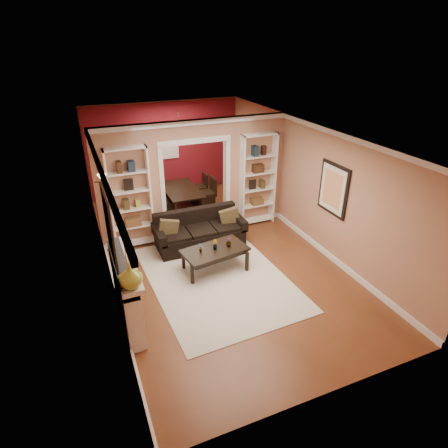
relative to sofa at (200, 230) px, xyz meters
name	(u,v)px	position (x,y,z in m)	size (l,w,h in m)	color
floor	(214,253)	(0.17, -0.45, -0.40)	(8.00, 8.00, 0.00)	brown
ceiling	(213,131)	(0.17, -0.45, 2.30)	(8.00, 8.00, 0.00)	white
wall_back	(165,149)	(0.17, 3.55, 0.95)	(8.00, 8.00, 0.00)	tan
wall_front	(335,317)	(0.17, -4.45, 0.95)	(8.00, 8.00, 0.00)	tan
wall_left	(101,215)	(-2.08, -0.45, 0.95)	(8.00, 8.00, 0.00)	tan
wall_right	(306,182)	(2.42, -0.45, 0.95)	(8.00, 8.00, 0.00)	tan
partition_wall	(195,179)	(0.17, 0.75, 0.95)	(4.50, 0.15, 2.70)	tan
red_back_panel	(165,150)	(0.17, 3.52, 0.92)	(4.44, 0.04, 2.64)	maroon
dining_window	(165,142)	(0.17, 3.48, 1.15)	(0.78, 0.03, 0.98)	#8CA5CC
area_rug	(217,277)	(-0.13, -1.36, -0.39)	(2.53, 3.54, 0.01)	beige
sofa	(200,230)	(0.00, 0.00, 0.00)	(2.04, 0.88, 0.80)	black
pillow_left	(168,228)	(-0.72, -0.02, 0.20)	(0.41, 0.12, 0.41)	brown
pillow_right	(230,217)	(0.72, -0.02, 0.21)	(0.43, 0.12, 0.43)	brown
coffee_table	(215,259)	(-0.05, -1.08, -0.15)	(1.29, 0.70, 0.49)	black
plant_left	(201,248)	(-0.35, -1.08, 0.19)	(0.10, 0.07, 0.19)	#336626
plant_center	(215,245)	(-0.05, -1.08, 0.19)	(0.11, 0.09, 0.21)	#336626
plant_right	(229,242)	(0.25, -1.08, 0.19)	(0.11, 0.11, 0.20)	#336626
bookshelf_left	(130,199)	(-1.38, 0.58, 0.75)	(0.90, 0.30, 2.30)	white
bookshelf_right	(257,180)	(1.72, 0.58, 0.75)	(0.90, 0.30, 2.30)	white
fireplace	(128,292)	(-1.92, -1.95, 0.18)	(0.32, 1.70, 1.16)	white
vase	(130,276)	(-1.92, -2.65, 0.94)	(0.34, 0.34, 0.36)	#99A434
mirror	(109,227)	(-2.06, -1.95, 1.40)	(0.03, 0.95, 1.10)	silver
wall_sconce	(99,180)	(-1.98, 0.10, 1.43)	(0.18, 0.18, 0.22)	#FFE0A5
framed_art	(333,189)	(2.38, -1.45, 1.15)	(0.04, 0.85, 1.05)	black
dining_table	(183,198)	(0.25, 2.17, -0.11)	(0.91, 1.63, 0.57)	black
dining_chair_nw	(166,202)	(-0.30, 1.87, -0.01)	(0.38, 0.38, 0.78)	black
dining_chair_ne	(205,193)	(0.80, 1.87, 0.06)	(0.45, 0.45, 0.92)	black
dining_chair_sw	(160,191)	(-0.30, 2.47, 0.07)	(0.47, 0.47, 0.94)	black
dining_chair_se	(198,187)	(0.80, 2.47, 0.02)	(0.42, 0.42, 0.85)	black
chandelier	(176,136)	(0.17, 2.25, 1.62)	(0.50, 0.50, 0.30)	#372019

